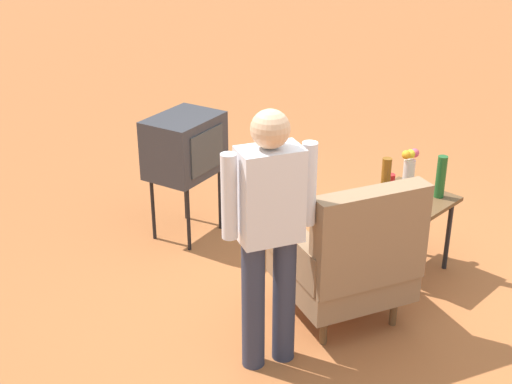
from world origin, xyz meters
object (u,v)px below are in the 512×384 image
(bottle_wine_green, at_px, (441,177))
(flower_vase, at_px, (410,164))
(armchair, at_px, (350,256))
(soda_can_blue, at_px, (409,205))
(side_table, at_px, (409,208))
(bottle_tall_amber, at_px, (386,177))
(person_standing, at_px, (269,227))
(soda_can_red, at_px, (390,182))
(tv_on_stand, at_px, (185,146))

(bottle_wine_green, xyz_separation_m, flower_vase, (-0.08, -0.31, -0.01))
(armchair, xyz_separation_m, soda_can_blue, (-0.63, 0.03, 0.17))
(side_table, bearing_deg, bottle_wine_green, 137.86)
(bottle_tall_amber, bearing_deg, side_table, 125.26)
(person_standing, relative_size, soda_can_red, 13.44)
(person_standing, xyz_separation_m, bottle_wine_green, (-1.69, 0.14, -0.18))
(soda_can_blue, bearing_deg, tv_on_stand, -73.29)
(person_standing, relative_size, bottle_wine_green, 5.12)
(soda_can_blue, xyz_separation_m, flower_vase, (-0.46, -0.30, 0.09))
(armchair, xyz_separation_m, side_table, (-0.85, -0.09, 0.02))
(bottle_wine_green, relative_size, soda_can_red, 2.62)
(side_table, distance_m, soda_can_blue, 0.30)
(armchair, height_order, soda_can_red, armchair)
(bottle_wine_green, height_order, soda_can_blue, bottle_wine_green)
(bottle_wine_green, bearing_deg, armchair, -2.80)
(armchair, xyz_separation_m, bottle_wine_green, (-1.01, 0.05, 0.26))
(flower_vase, bearing_deg, person_standing, 5.47)
(soda_can_blue, height_order, flower_vase, flower_vase)
(armchair, height_order, flower_vase, armchair)
(side_table, relative_size, soda_can_red, 4.94)
(side_table, height_order, soda_can_blue, soda_can_blue)
(person_standing, xyz_separation_m, bottle_tall_amber, (-1.42, -0.15, -0.19))
(flower_vase, bearing_deg, soda_can_red, -6.07)
(person_standing, relative_size, bottle_tall_amber, 5.47)
(side_table, distance_m, bottle_wine_green, 0.33)
(soda_can_red, bearing_deg, side_table, 83.23)
(side_table, relative_size, flower_vase, 2.27)
(soda_can_red, distance_m, soda_can_blue, 0.40)
(person_standing, distance_m, bottle_wine_green, 1.70)
(tv_on_stand, xyz_separation_m, person_standing, (0.78, 1.63, 0.16))
(tv_on_stand, distance_m, person_standing, 1.82)
(bottle_tall_amber, bearing_deg, tv_on_stand, -66.50)
(side_table, bearing_deg, soda_can_red, -96.77)
(tv_on_stand, bearing_deg, soda_can_red, 118.28)
(bottle_tall_amber, height_order, soda_can_blue, bottle_tall_amber)
(armchair, height_order, person_standing, person_standing)
(side_table, height_order, flower_vase, flower_vase)
(armchair, bearing_deg, flower_vase, -166.39)
(person_standing, xyz_separation_m, soda_can_red, (-1.55, -0.19, -0.27))
(tv_on_stand, bearing_deg, soda_can_blue, 106.71)
(bottle_wine_green, distance_m, soda_can_blue, 0.39)
(tv_on_stand, relative_size, bottle_tall_amber, 3.43)
(armchair, bearing_deg, bottle_wine_green, 177.20)
(tv_on_stand, relative_size, flower_vase, 3.89)
(soda_can_blue, bearing_deg, bottle_wine_green, 177.69)
(armchair, distance_m, side_table, 0.86)
(person_standing, bearing_deg, soda_can_blue, 174.40)
(flower_vase, bearing_deg, tv_on_stand, -55.95)
(soda_can_red, height_order, bottle_tall_amber, bottle_tall_amber)
(person_standing, height_order, soda_can_red, person_standing)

